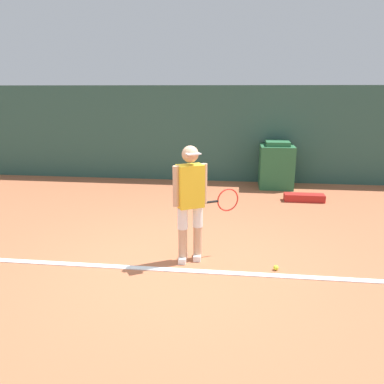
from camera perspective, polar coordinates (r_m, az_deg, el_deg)
The scene contains 7 objects.
ground_plane at distance 5.11m, azimuth -1.79°, elevation -11.30°, with size 24.00×24.00×0.00m, color #B76642.
back_wall at distance 9.58m, azimuth 2.63°, elevation 8.79°, with size 24.00×0.10×2.39m.
court_baseline at distance 5.01m, azimuth -1.99°, elevation -11.83°, with size 21.60×0.10×0.01m.
tennis_player at distance 4.98m, azimuth -0.12°, elevation -1.06°, with size 0.86×0.55×1.60m.
tennis_ball at distance 5.13m, azimuth 12.67°, elevation -11.18°, with size 0.07×0.07×0.07m.
covered_chair at distance 9.21m, azimuth 12.71°, elevation 3.99°, with size 0.79×0.79×1.11m.
equipment_bag at distance 8.27m, azimuth 16.71°, elevation -0.82°, with size 0.83×0.26×0.16m.
Camera 1 is at (0.70, -4.51, 2.30)m, focal length 35.00 mm.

